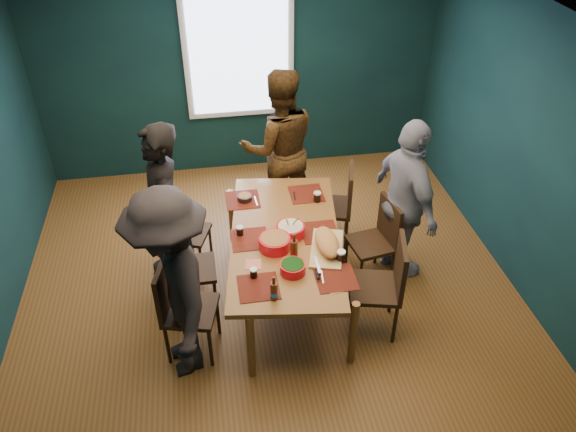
% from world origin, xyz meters
% --- Properties ---
extents(room, '(5.01, 5.01, 2.71)m').
position_xyz_m(room, '(0.00, 0.27, 1.37)').
color(room, brown).
rests_on(room, ground).
extents(dining_table, '(1.28, 2.13, 0.76)m').
position_xyz_m(dining_table, '(0.14, -0.13, 0.69)').
color(dining_table, brown).
rests_on(dining_table, floor).
extents(chair_left_far, '(0.51, 0.51, 0.88)m').
position_xyz_m(chair_left_far, '(-0.86, 0.52, 0.52)').
color(chair_left_far, black).
rests_on(chair_left_far, floor).
extents(chair_left_mid, '(0.43, 0.43, 0.94)m').
position_xyz_m(chair_left_mid, '(-0.83, -0.11, 0.54)').
color(chair_left_mid, black).
rests_on(chair_left_mid, floor).
extents(chair_left_near, '(0.53, 0.53, 0.98)m').
position_xyz_m(chair_left_near, '(-0.87, -0.65, 0.57)').
color(chair_left_near, black).
rests_on(chair_left_near, floor).
extents(chair_right_far, '(0.54, 0.54, 0.96)m').
position_xyz_m(chair_right_far, '(0.87, 0.63, 0.56)').
color(chair_right_far, black).
rests_on(chair_right_far, floor).
extents(chair_right_mid, '(0.48, 0.48, 0.91)m').
position_xyz_m(chair_right_mid, '(1.13, 0.01, 0.53)').
color(chair_right_mid, black).
rests_on(chair_right_mid, floor).
extents(chair_right_near, '(0.55, 0.55, 1.00)m').
position_xyz_m(chair_right_near, '(0.97, -0.69, 0.58)').
color(chair_right_near, black).
rests_on(chair_right_near, floor).
extents(person_far_left, '(0.55, 0.74, 1.84)m').
position_xyz_m(person_far_left, '(-0.95, 0.18, 0.92)').
color(person_far_left, black).
rests_on(person_far_left, floor).
extents(person_back, '(0.92, 0.73, 1.85)m').
position_xyz_m(person_back, '(0.31, 1.25, 0.92)').
color(person_back, black).
rests_on(person_back, floor).
extents(person_right, '(0.61, 1.09, 1.75)m').
position_xyz_m(person_right, '(1.38, 0.06, 0.88)').
color(person_right, white).
rests_on(person_right, floor).
extents(person_near_left, '(0.90, 1.28, 1.81)m').
position_xyz_m(person_near_left, '(-0.88, -0.81, 0.91)').
color(person_near_left, black).
rests_on(person_near_left, floor).
extents(bowl_salad, '(0.29, 0.29, 0.12)m').
position_xyz_m(bowl_salad, '(0.02, -0.29, 0.83)').
color(bowl_salad, red).
rests_on(bowl_salad, dining_table).
extents(bowl_dumpling, '(0.26, 0.26, 0.25)m').
position_xyz_m(bowl_dumpling, '(0.20, -0.12, 0.82)').
color(bowl_dumpling, red).
rests_on(bowl_dumpling, dining_table).
extents(bowl_herbs, '(0.22, 0.22, 0.10)m').
position_xyz_m(bowl_herbs, '(0.13, -0.64, 0.82)').
color(bowl_herbs, red).
rests_on(bowl_herbs, dining_table).
extents(cutting_board, '(0.42, 0.71, 0.15)m').
position_xyz_m(cutting_board, '(0.48, -0.40, 0.83)').
color(cutting_board, '#DDC077').
rests_on(cutting_board, dining_table).
extents(small_bowl, '(0.15, 0.15, 0.06)m').
position_xyz_m(small_bowl, '(-0.17, 0.52, 0.80)').
color(small_bowl, black).
rests_on(small_bowl, dining_table).
extents(beer_bottle_a, '(0.06, 0.06, 0.24)m').
position_xyz_m(beer_bottle_a, '(-0.08, -0.94, 0.85)').
color(beer_bottle_a, '#4D1D0D').
rests_on(beer_bottle_a, dining_table).
extents(beer_bottle_b, '(0.07, 0.07, 0.26)m').
position_xyz_m(beer_bottle_b, '(0.17, -0.45, 0.87)').
color(beer_bottle_b, '#4D1D0D').
rests_on(beer_bottle_b, dining_table).
extents(cola_glass_a, '(0.07, 0.07, 0.09)m').
position_xyz_m(cola_glass_a, '(-0.21, -0.65, 0.82)').
color(cola_glass_a, black).
rests_on(cola_glass_a, dining_table).
extents(cola_glass_b, '(0.08, 0.08, 0.11)m').
position_xyz_m(cola_glass_b, '(0.57, -0.57, 0.83)').
color(cola_glass_b, black).
rests_on(cola_glass_b, dining_table).
extents(cola_glass_c, '(0.08, 0.08, 0.11)m').
position_xyz_m(cola_glass_c, '(0.56, 0.38, 0.82)').
color(cola_glass_c, black).
rests_on(cola_glass_c, dining_table).
extents(cola_glass_d, '(0.07, 0.07, 0.10)m').
position_xyz_m(cola_glass_d, '(-0.27, -0.05, 0.82)').
color(cola_glass_d, black).
rests_on(cola_glass_d, dining_table).
extents(napkin_a, '(0.18, 0.18, 0.00)m').
position_xyz_m(napkin_a, '(0.48, -0.09, 0.77)').
color(napkin_a, '#DA755B').
rests_on(napkin_a, dining_table).
extents(napkin_b, '(0.15, 0.15, 0.00)m').
position_xyz_m(napkin_b, '(-0.20, -0.49, 0.77)').
color(napkin_b, '#DA755B').
rests_on(napkin_b, dining_table).
extents(napkin_c, '(0.18, 0.18, 0.00)m').
position_xyz_m(napkin_c, '(0.45, -0.89, 0.77)').
color(napkin_c, '#DA755B').
rests_on(napkin_c, dining_table).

